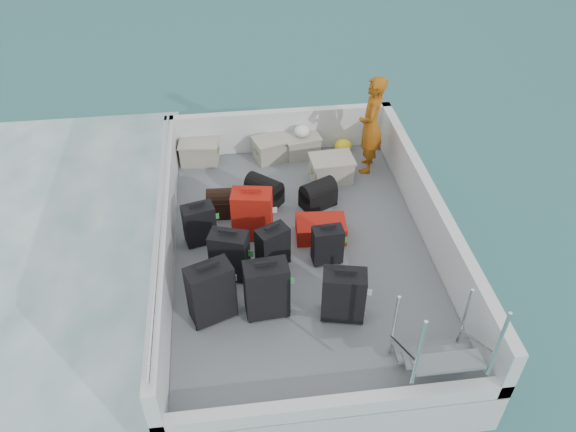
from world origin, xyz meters
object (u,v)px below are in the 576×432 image
at_px(crate_3, 331,170).
at_px(suitcase_6, 343,295).
at_px(suitcase_5, 252,215).
at_px(crate_2, 302,146).
at_px(suitcase_0, 211,293).
at_px(passenger, 371,125).
at_px(suitcase_1, 230,256).
at_px(suitcase_7, 327,246).
at_px(crate_1, 273,149).
at_px(suitcase_8, 321,229).
at_px(suitcase_2, 199,225).
at_px(crate_0, 200,153).
at_px(suitcase_4, 273,247).
at_px(suitcase_3, 267,290).

bearing_deg(crate_3, suitcase_6, -97.84).
bearing_deg(suitcase_5, suitcase_6, -49.31).
relative_size(suitcase_5, crate_2, 1.34).
xyz_separation_m(suitcase_0, passenger, (2.47, 2.74, 0.38)).
height_order(crate_3, passenger, passenger).
height_order(suitcase_1, suitcase_7, suitcase_1).
bearing_deg(suitcase_5, passenger, 45.78).
xyz_separation_m(suitcase_0, suitcase_5, (0.57, 1.37, -0.03)).
height_order(suitcase_7, crate_1, suitcase_7).
bearing_deg(suitcase_8, suitcase_2, 90.56).
bearing_deg(passenger, crate_2, -99.19).
xyz_separation_m(suitcase_1, crate_0, (-0.37, 2.61, -0.17)).
relative_size(suitcase_6, suitcase_7, 1.25).
bearing_deg(crate_2, crate_1, -174.85).
distance_m(suitcase_2, crate_1, 2.21).
relative_size(suitcase_0, crate_2, 1.45).
bearing_deg(suitcase_4, crate_0, 83.57).
distance_m(suitcase_2, suitcase_7, 1.70).
bearing_deg(suitcase_3, suitcase_2, 115.25).
distance_m(suitcase_0, crate_1, 3.37).
height_order(suitcase_0, crate_2, suitcase_0).
relative_size(suitcase_3, suitcase_4, 1.29).
bearing_deg(crate_3, suitcase_1, -130.95).
bearing_deg(suitcase_2, suitcase_5, -10.99).
bearing_deg(suitcase_6, suitcase_8, 102.83).
distance_m(suitcase_2, crate_0, 1.92).
height_order(suitcase_7, suitcase_8, suitcase_7).
bearing_deg(suitcase_5, crate_1, 85.75).
relative_size(suitcase_7, suitcase_8, 0.82).
distance_m(suitcase_8, crate_1, 2.02).
relative_size(crate_1, passenger, 0.36).
bearing_deg(suitcase_7, suitcase_8, 85.78).
height_order(suitcase_0, suitcase_5, suitcase_0).
height_order(suitcase_6, suitcase_8, suitcase_6).
bearing_deg(suitcase_3, suitcase_4, 75.00).
relative_size(suitcase_6, crate_2, 1.26).
bearing_deg(suitcase_1, passenger, 61.38).
xyz_separation_m(suitcase_4, crate_0, (-0.91, 2.47, -0.12)).
distance_m(crate_1, passenger, 1.62).
xyz_separation_m(suitcase_2, suitcase_8, (1.60, -0.10, -0.16)).
height_order(suitcase_6, suitcase_7, suitcase_6).
height_order(suitcase_7, crate_0, suitcase_7).
xyz_separation_m(suitcase_8, crate_1, (-0.44, 1.97, 0.04)).
distance_m(suitcase_7, crate_1, 2.50).
bearing_deg(crate_0, suitcase_0, -87.60).
height_order(suitcase_4, suitcase_5, suitcase_5).
distance_m(suitcase_6, crate_1, 3.41).
distance_m(suitcase_2, suitcase_5, 0.70).
relative_size(suitcase_1, suitcase_3, 0.90).
height_order(crate_2, passenger, passenger).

